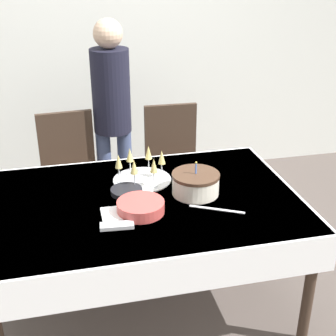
# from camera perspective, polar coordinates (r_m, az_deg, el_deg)

# --- Properties ---
(ground_plane) EXTENTS (12.00, 12.00, 0.00)m
(ground_plane) POSITION_cam_1_polar(r_m,az_deg,el_deg) (3.04, -2.58, -16.09)
(ground_plane) COLOR #564C47
(wall_back) EXTENTS (8.00, 0.05, 2.70)m
(wall_back) POSITION_cam_1_polar(r_m,az_deg,el_deg) (4.24, -7.96, 16.00)
(wall_back) COLOR silver
(wall_back) RESTS_ON ground_plane
(dining_table) EXTENTS (1.73, 1.16, 0.74)m
(dining_table) POSITION_cam_1_polar(r_m,az_deg,el_deg) (2.67, -2.84, -5.68)
(dining_table) COLOR white
(dining_table) RESTS_ON ground_plane
(dining_chair_far_left) EXTENTS (0.45, 0.45, 0.95)m
(dining_chair_far_left) POSITION_cam_1_polar(r_m,az_deg,el_deg) (3.48, -11.81, -0.61)
(dining_chair_far_left) COLOR #38281E
(dining_chair_far_left) RESTS_ON ground_plane
(dining_chair_far_right) EXTENTS (0.43, 0.43, 0.95)m
(dining_chair_far_right) POSITION_cam_1_polar(r_m,az_deg,el_deg) (3.57, 0.65, 0.60)
(dining_chair_far_right) COLOR #38281E
(dining_chair_far_right) RESTS_ON ground_plane
(birthday_cake) EXTENTS (0.27, 0.27, 0.20)m
(birthday_cake) POSITION_cam_1_polar(r_m,az_deg,el_deg) (2.65, 3.38, -1.90)
(birthday_cake) COLOR silver
(birthday_cake) RESTS_ON dining_table
(champagne_tray) EXTENTS (0.35, 0.35, 0.18)m
(champagne_tray) POSITION_cam_1_polar(r_m,az_deg,el_deg) (2.79, -3.24, -0.06)
(champagne_tray) COLOR silver
(champagne_tray) RESTS_ON dining_table
(plate_stack_main) EXTENTS (0.25, 0.25, 0.06)m
(plate_stack_main) POSITION_cam_1_polar(r_m,az_deg,el_deg) (2.48, -3.36, -4.76)
(plate_stack_main) COLOR #CC4C47
(plate_stack_main) RESTS_ON dining_table
(plate_stack_dessert) EXTENTS (0.18, 0.18, 0.03)m
(plate_stack_dessert) POSITION_cam_1_polar(r_m,az_deg,el_deg) (2.68, -5.08, -2.82)
(plate_stack_dessert) COLOR black
(plate_stack_dessert) RESTS_ON dining_table
(cake_knife) EXTENTS (0.27, 0.16, 0.00)m
(cake_knife) POSITION_cam_1_polar(r_m,az_deg,el_deg) (2.52, 5.97, -5.03)
(cake_knife) COLOR silver
(cake_knife) RESTS_ON dining_table
(fork_pile) EXTENTS (0.17, 0.07, 0.02)m
(fork_pile) POSITION_cam_1_polar(r_m,az_deg,el_deg) (2.37, -6.24, -7.00)
(fork_pile) COLOR silver
(fork_pile) RESTS_ON dining_table
(napkin_pile) EXTENTS (0.15, 0.15, 0.01)m
(napkin_pile) POSITION_cam_1_polar(r_m,az_deg,el_deg) (2.47, -6.37, -5.59)
(napkin_pile) COLOR white
(napkin_pile) RESTS_ON dining_table
(person_standing) EXTENTS (0.28, 0.28, 1.58)m
(person_standing) POSITION_cam_1_polar(r_m,az_deg,el_deg) (3.49, -6.86, 7.37)
(person_standing) COLOR #3F4C72
(person_standing) RESTS_ON ground_plane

